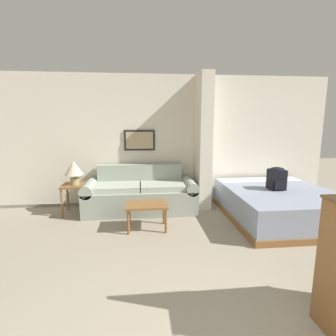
# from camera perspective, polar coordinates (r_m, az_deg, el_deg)

# --- Properties ---
(wall_back) EXTENTS (6.83, 0.16, 2.60)m
(wall_back) POSITION_cam_1_polar(r_m,az_deg,el_deg) (5.38, -0.91, 5.88)
(wall_back) COLOR silver
(wall_back) RESTS_ON ground_plane
(wall_partition_pillar) EXTENTS (0.24, 0.55, 2.60)m
(wall_partition_pillar) POSITION_cam_1_polar(r_m,az_deg,el_deg) (5.17, 7.72, 5.68)
(wall_partition_pillar) COLOR silver
(wall_partition_pillar) RESTS_ON ground_plane
(couch) EXTENTS (2.10, 0.84, 0.86)m
(couch) POSITION_cam_1_polar(r_m,az_deg,el_deg) (5.05, -6.00, -5.69)
(couch) COLOR #99A393
(couch) RESTS_ON ground_plane
(coffee_table) EXTENTS (0.65, 0.44, 0.42)m
(coffee_table) POSITION_cam_1_polar(r_m,az_deg,el_deg) (4.19, -4.64, -8.51)
(coffee_table) COLOR brown
(coffee_table) RESTS_ON ground_plane
(side_table) EXTENTS (0.45, 0.45, 0.55)m
(side_table) POSITION_cam_1_polar(r_m,az_deg,el_deg) (5.14, -19.56, -4.36)
(side_table) COLOR brown
(side_table) RESTS_ON ground_plane
(table_lamp) EXTENTS (0.34, 0.34, 0.44)m
(table_lamp) POSITION_cam_1_polar(r_m,az_deg,el_deg) (5.06, -19.81, -0.24)
(table_lamp) COLOR tan
(table_lamp) RESTS_ON side_table
(bed) EXTENTS (1.77, 2.08, 0.52)m
(bed) POSITION_cam_1_polar(r_m,az_deg,el_deg) (5.06, 22.88, -7.12)
(bed) COLOR brown
(bed) RESTS_ON ground_plane
(backpack) EXTENTS (0.26, 0.27, 0.39)m
(backpack) POSITION_cam_1_polar(r_m,az_deg,el_deg) (4.93, 22.59, -2.00)
(backpack) COLOR black
(backpack) RESTS_ON bed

